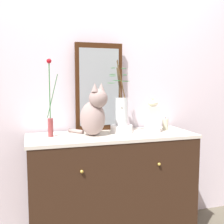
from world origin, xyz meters
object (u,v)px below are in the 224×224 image
at_px(candle_pillar, 165,124).
at_px(jar_lidded_porcelain, 153,116).
at_px(vase_glass_clear, 121,109).
at_px(sideboard, 112,189).
at_px(mirror_leaning, 99,87).
at_px(vase_slim_green, 50,113).
at_px(bowl_porcelain, 121,129).
at_px(cat_sitting, 94,114).

bearing_deg(candle_pillar, jar_lidded_porcelain, -156.59).
bearing_deg(vase_glass_clear, candle_pillar, 0.79).
relative_size(sideboard, mirror_leaning, 1.80).
relative_size(vase_slim_green, candle_pillar, 5.45).
bearing_deg(vase_slim_green, sideboard, -5.23).
height_order(vase_glass_clear, candle_pillar, vase_glass_clear).
bearing_deg(mirror_leaning, vase_glass_clear, -47.76).
relative_size(bowl_porcelain, jar_lidded_porcelain, 0.63).
bearing_deg(bowl_porcelain, candle_pillar, 0.46).
distance_m(cat_sitting, bowl_porcelain, 0.30).
bearing_deg(sideboard, vase_glass_clear, 31.96).
distance_m(sideboard, bowl_porcelain, 0.50).
relative_size(sideboard, candle_pillar, 12.35).
bearing_deg(vase_slim_green, cat_sitting, -9.92).
bearing_deg(vase_slim_green, vase_glass_clear, 1.75).
bearing_deg(bowl_porcelain, cat_sitting, -163.02).
xyz_separation_m(mirror_leaning, candle_pillar, (0.56, -0.16, -0.32)).
height_order(mirror_leaning, vase_slim_green, mirror_leaning).
relative_size(jar_lidded_porcelain, candle_pillar, 2.72).
distance_m(sideboard, jar_lidded_porcelain, 0.68).
relative_size(sideboard, jar_lidded_porcelain, 4.54).
bearing_deg(vase_glass_clear, bowl_porcelain, 39.45).
distance_m(bowl_porcelain, jar_lidded_porcelain, 0.28).
bearing_deg(vase_glass_clear, cat_sitting, -163.33).
bearing_deg(bowl_porcelain, sideboard, -147.81).
distance_m(sideboard, mirror_leaning, 0.86).
distance_m(mirror_leaning, candle_pillar, 0.66).
xyz_separation_m(vase_glass_clear, candle_pillar, (0.41, 0.01, -0.15)).
distance_m(mirror_leaning, bowl_porcelain, 0.41).
distance_m(mirror_leaning, cat_sitting, 0.32).
bearing_deg(candle_pillar, sideboard, -172.50).
distance_m(vase_slim_green, jar_lidded_porcelain, 0.83).
bearing_deg(vase_slim_green, mirror_leaning, 22.69).
height_order(bowl_porcelain, vase_glass_clear, vase_glass_clear).
xyz_separation_m(sideboard, jar_lidded_porcelain, (0.35, 0.00, 0.58)).
relative_size(bowl_porcelain, vase_glass_clear, 0.34).
height_order(mirror_leaning, vase_glass_clear, mirror_leaning).
bearing_deg(sideboard, jar_lidded_porcelain, 0.01).
bearing_deg(sideboard, candle_pillar, 7.50).
xyz_separation_m(sideboard, bowl_porcelain, (0.10, 0.06, 0.48)).
xyz_separation_m(cat_sitting, vase_slim_green, (-0.33, 0.06, 0.01)).
height_order(sideboard, jar_lidded_porcelain, jar_lidded_porcelain).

